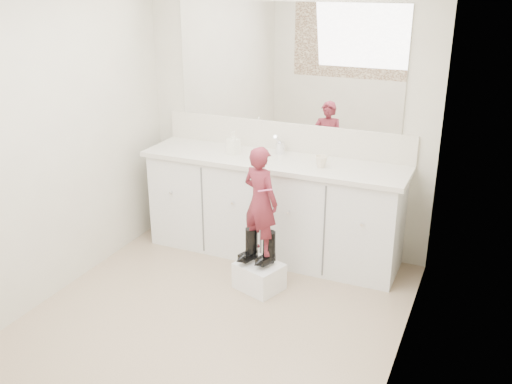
% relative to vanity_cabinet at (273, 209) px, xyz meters
% --- Properties ---
extents(floor, '(3.00, 3.00, 0.00)m').
position_rel_vanity_cabinet_xyz_m(floor, '(0.00, -1.23, -0.42)').
color(floor, '#8C765B').
rests_on(floor, ground).
extents(wall_back, '(2.60, 0.00, 2.60)m').
position_rel_vanity_cabinet_xyz_m(wall_back, '(0.00, 0.27, 0.77)').
color(wall_back, beige).
rests_on(wall_back, floor).
extents(wall_front, '(2.60, 0.00, 2.60)m').
position_rel_vanity_cabinet_xyz_m(wall_front, '(0.00, -2.73, 0.77)').
color(wall_front, beige).
rests_on(wall_front, floor).
extents(wall_left, '(0.00, 3.00, 3.00)m').
position_rel_vanity_cabinet_xyz_m(wall_left, '(-1.30, -1.23, 0.78)').
color(wall_left, beige).
rests_on(wall_left, floor).
extents(wall_right, '(0.00, 3.00, 3.00)m').
position_rel_vanity_cabinet_xyz_m(wall_right, '(1.30, -1.23, 0.78)').
color(wall_right, beige).
rests_on(wall_right, floor).
extents(vanity_cabinet, '(2.20, 0.55, 0.85)m').
position_rel_vanity_cabinet_xyz_m(vanity_cabinet, '(0.00, 0.00, 0.00)').
color(vanity_cabinet, silver).
rests_on(vanity_cabinet, floor).
extents(countertop, '(2.28, 0.58, 0.04)m').
position_rel_vanity_cabinet_xyz_m(countertop, '(0.00, -0.01, 0.45)').
color(countertop, beige).
rests_on(countertop, vanity_cabinet).
extents(backsplash, '(2.28, 0.03, 0.25)m').
position_rel_vanity_cabinet_xyz_m(backsplash, '(0.00, 0.26, 0.59)').
color(backsplash, beige).
rests_on(backsplash, countertop).
extents(mirror, '(2.00, 0.02, 1.00)m').
position_rel_vanity_cabinet_xyz_m(mirror, '(0.00, 0.26, 1.22)').
color(mirror, white).
rests_on(mirror, wall_back).
extents(dot_panel, '(2.00, 0.01, 1.20)m').
position_rel_vanity_cabinet_xyz_m(dot_panel, '(0.00, -2.71, 1.22)').
color(dot_panel, '#472819').
rests_on(dot_panel, wall_front).
extents(faucet, '(0.08, 0.08, 0.10)m').
position_rel_vanity_cabinet_xyz_m(faucet, '(0.00, 0.15, 0.52)').
color(faucet, silver).
rests_on(faucet, countertop).
extents(cup, '(0.12, 0.12, 0.09)m').
position_rel_vanity_cabinet_xyz_m(cup, '(0.44, -0.07, 0.51)').
color(cup, beige).
rests_on(cup, countertop).
extents(soap_bottle, '(0.11, 0.12, 0.20)m').
position_rel_vanity_cabinet_xyz_m(soap_bottle, '(-0.37, -0.02, 0.56)').
color(soap_bottle, white).
rests_on(soap_bottle, countertop).
extents(step_stool, '(0.41, 0.38, 0.22)m').
position_rel_vanity_cabinet_xyz_m(step_stool, '(0.14, -0.62, -0.32)').
color(step_stool, white).
rests_on(step_stool, floor).
extents(boot_left, '(0.16, 0.21, 0.28)m').
position_rel_vanity_cabinet_xyz_m(boot_left, '(0.06, -0.60, -0.07)').
color(boot_left, black).
rests_on(boot_left, step_stool).
extents(boot_right, '(0.16, 0.21, 0.28)m').
position_rel_vanity_cabinet_xyz_m(boot_right, '(0.21, -0.60, -0.07)').
color(boot_right, black).
rests_on(boot_right, step_stool).
extents(toddler, '(0.36, 0.29, 0.85)m').
position_rel_vanity_cabinet_xyz_m(toddler, '(0.14, -0.60, 0.32)').
color(toddler, '#A13143').
rests_on(toddler, step_stool).
extents(toothbrush, '(0.13, 0.06, 0.06)m').
position_rel_vanity_cabinet_xyz_m(toothbrush, '(0.21, -0.68, 0.44)').
color(toothbrush, pink).
rests_on(toothbrush, toddler).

